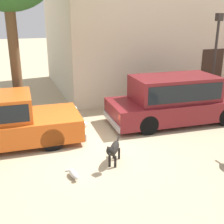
{
  "coord_description": "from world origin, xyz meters",
  "views": [
    {
      "loc": [
        -2.04,
        -7.05,
        3.51
      ],
      "look_at": [
        0.57,
        0.2,
        0.9
      ],
      "focal_mm": 46.37,
      "sensor_mm": 36.0,
      "label": 1
    }
  ],
  "objects": [
    {
      "name": "street_lamp",
      "position": [
        5.55,
        2.24,
        2.3
      ],
      "size": [
        0.22,
        0.22,
        3.55
      ],
      "color": "#2D2B28",
      "rests_on": "ground_plane"
    },
    {
      "name": "parked_sedan_second",
      "position": [
        3.15,
        1.04,
        0.82
      ],
      "size": [
        4.85,
        2.05,
        1.58
      ],
      "rotation": [
        0.0,
        0.0,
        -0.05
      ],
      "color": "maroon",
      "rests_on": "ground_plane"
    },
    {
      "name": "stray_cat",
      "position": [
        -0.91,
        -1.35,
        0.08
      ],
      "size": [
        0.22,
        0.58,
        0.16
      ],
      "rotation": [
        0.0,
        0.0,
        4.82
      ],
      "color": "beige",
      "rests_on": "ground_plane"
    },
    {
      "name": "stray_dog_spotted",
      "position": [
        0.15,
        -1.1,
        0.4
      ],
      "size": [
        0.67,
        0.97,
        0.65
      ],
      "rotation": [
        0.0,
        0.0,
        4.14
      ],
      "color": "black",
      "rests_on": "ground_plane"
    },
    {
      "name": "ground_plane",
      "position": [
        0.0,
        0.0,
        0.0
      ],
      "size": [
        80.0,
        80.0,
        0.0
      ],
      "primitive_type": "plane",
      "color": "tan"
    },
    {
      "name": "apartment_block",
      "position": [
        8.96,
        6.74,
        3.74
      ],
      "size": [
        17.58,
        6.87,
        7.49
      ],
      "color": "beige",
      "rests_on": "ground_plane"
    }
  ]
}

